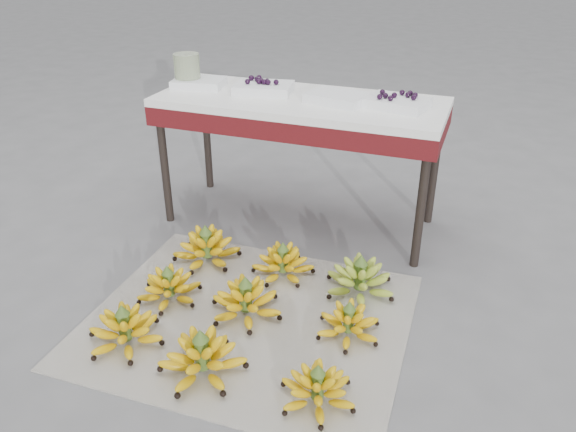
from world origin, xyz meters
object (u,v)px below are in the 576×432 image
(bunch_mid_center, at_px, (246,301))
(bunch_mid_right, at_px, (349,323))
(bunch_front_left, at_px, (125,330))
(bunch_mid_left, at_px, (169,287))
(bunch_front_right, at_px, (317,389))
(bunch_back_center, at_px, (283,264))
(bunch_back_left, at_px, (207,248))
(tray_far_right, at_px, (397,102))
(vendor_table, at_px, (300,114))
(glass_jar, at_px, (187,70))
(newspaper_mat, at_px, (249,319))
(bunch_front_center, at_px, (202,358))
(tray_left, at_px, (263,87))
(bunch_back_right, at_px, (360,279))
(tray_right, at_px, (338,98))
(tray_far_left, at_px, (199,83))

(bunch_mid_center, height_order, bunch_mid_right, bunch_mid_center)
(bunch_front_left, bearing_deg, bunch_mid_left, 101.35)
(bunch_front_right, distance_m, bunch_back_center, 0.77)
(bunch_back_left, xyz_separation_m, tray_far_right, (0.74, 0.54, 0.62))
(vendor_table, distance_m, glass_jar, 0.64)
(newspaper_mat, xyz_separation_m, bunch_mid_center, (-0.02, 0.03, 0.06))
(bunch_back_left, bearing_deg, bunch_front_center, -74.51)
(bunch_front_right, distance_m, glass_jar, 1.78)
(bunch_back_center, bearing_deg, tray_left, 120.28)
(bunch_mid_center, height_order, bunch_back_left, bunch_back_left)
(bunch_back_center, distance_m, bunch_back_right, 0.36)
(tray_right, distance_m, tray_far_right, 0.28)
(bunch_mid_center, height_order, tray_right, tray_right)
(bunch_back_center, bearing_deg, glass_jar, 144.36)
(bunch_back_center, bearing_deg, tray_right, 82.28)
(bunch_front_left, bearing_deg, vendor_table, 88.86)
(bunch_back_center, bearing_deg, vendor_table, 102.59)
(vendor_table, bearing_deg, glass_jar, 178.63)
(vendor_table, distance_m, tray_right, 0.21)
(vendor_table, relative_size, glass_jar, 8.49)
(vendor_table, height_order, tray_left, tray_left)
(tray_left, bearing_deg, bunch_mid_center, -72.63)
(bunch_front_center, distance_m, tray_far_left, 1.51)
(newspaper_mat, height_order, tray_right, tray_right)
(bunch_back_right, relative_size, vendor_table, 0.29)
(bunch_mid_right, bearing_deg, bunch_back_left, 147.78)
(bunch_front_right, xyz_separation_m, bunch_mid_left, (-0.76, 0.34, 0.00))
(bunch_front_center, relative_size, bunch_back_left, 1.02)
(bunch_mid_right, height_order, bunch_back_right, bunch_back_right)
(bunch_front_center, bearing_deg, glass_jar, 106.27)
(tray_far_right, bearing_deg, bunch_front_center, -108.40)
(vendor_table, relative_size, tray_far_left, 4.93)
(newspaper_mat, distance_m, bunch_mid_right, 0.41)
(bunch_front_center, relative_size, bunch_back_center, 1.31)
(bunch_mid_center, distance_m, tray_right, 1.06)
(bunch_front_center, bearing_deg, bunch_mid_center, 75.84)
(bunch_mid_right, relative_size, tray_left, 0.96)
(bunch_mid_left, bearing_deg, tray_far_right, 68.72)
(bunch_mid_right, distance_m, tray_right, 1.08)
(vendor_table, xyz_separation_m, tray_right, (0.19, -0.00, 0.10))
(bunch_front_left, distance_m, bunch_front_center, 0.35)
(bunch_mid_left, distance_m, tray_right, 1.16)
(tray_far_left, bearing_deg, vendor_table, -2.03)
(tray_right, xyz_separation_m, tray_far_right, (0.28, 0.01, 0.00))
(tray_far_right, bearing_deg, vendor_table, -178.90)
(bunch_front_left, bearing_deg, tray_right, 80.49)
(bunch_mid_right, bearing_deg, bunch_front_right, -102.33)
(newspaper_mat, distance_m, bunch_front_left, 0.48)
(bunch_back_right, bearing_deg, bunch_mid_center, -117.55)
(newspaper_mat, relative_size, bunch_front_left, 3.64)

